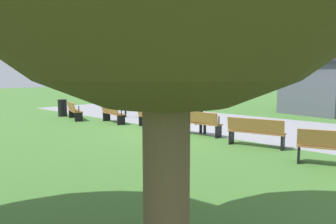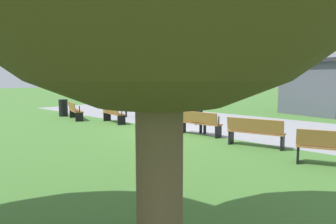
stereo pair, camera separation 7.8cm
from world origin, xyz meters
name	(u,v)px [view 1 (the left image)]	position (x,y,z in m)	size (l,w,h in m)	color
ground_plane	(176,131)	(0.00, 0.00, 0.00)	(120.00, 120.00, 0.00)	#477A33
path_paving	(221,122)	(0.00, 3.25, 0.00)	(26.49, 6.23, 0.01)	#939399
bench_0	(74,110)	(-5.95, -1.06, 0.47)	(1.75, 1.00, 0.89)	#996633
bench_1	(112,113)	(-3.61, -0.43, 0.47)	(1.75, 0.80, 0.89)	#996633
bench_2	(153,117)	(-1.21, -0.11, 0.47)	(1.72, 0.58, 0.89)	#996633
bench_3	(199,123)	(1.21, -0.11, 0.47)	(1.72, 0.58, 0.89)	#996633
bench_4	(256,132)	(3.61, -0.43, 0.47)	(1.75, 0.80, 0.89)	#996633
bench_5	(335,147)	(5.95, -1.06, 0.47)	(1.75, 1.00, 0.89)	#996633
person_seated	(199,118)	(1.12, 0.03, 0.64)	(0.34, 0.53, 1.20)	black
lamp_post	(125,65)	(-4.76, 1.31, 2.76)	(0.32, 0.32, 3.97)	black
trash_bin	(62,108)	(-7.62, -0.80, 0.47)	(0.47, 0.47, 0.93)	black
kiosk	(317,87)	(2.36, 9.64, 1.60)	(4.60, 3.86, 3.14)	#4C515B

